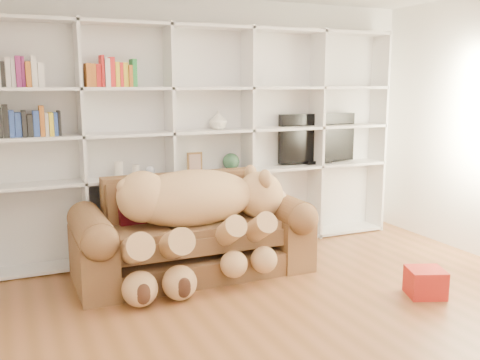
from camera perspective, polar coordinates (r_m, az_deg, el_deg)
name	(u,v)px	position (r m, az deg, el deg)	size (l,w,h in m)	color
floor	(325,338)	(4.04, 9.11, -16.31)	(5.00, 5.00, 0.00)	brown
wall_back	(203,125)	(5.88, -3.92, 5.87)	(5.00, 0.02, 2.70)	white
bookshelf	(187,131)	(5.68, -5.72, 5.24)	(4.43, 0.35, 2.40)	white
sofa	(192,237)	(5.16, -5.13, -6.12)	(2.19, 0.95, 0.92)	brown
teddy_bear	(197,210)	(4.91, -4.65, -3.23)	(1.78, 0.94, 1.03)	tan
throw_pillow	(138,207)	(5.10, -10.82, -2.86)	(0.38, 0.12, 0.38)	maroon
gift_box	(425,282)	(4.93, 19.17, -10.28)	(0.30, 0.28, 0.24)	#B32017
tv	(317,139)	(6.37, 8.21, 4.36)	(0.99, 0.18, 0.59)	black
picture_frame	(195,162)	(5.68, -4.86, 1.93)	(0.16, 0.03, 0.21)	brown
green_vase	(231,162)	(5.84, -0.96, 1.98)	(0.19, 0.19, 0.19)	#2B5438
figurine_tall	(119,170)	(5.48, -12.81, 1.07)	(0.08, 0.08, 0.16)	silver
figurine_short	(136,171)	(5.52, -11.03, 0.99)	(0.07, 0.07, 0.12)	silver
snow_globe	(150,171)	(5.56, -9.55, 1.00)	(0.10, 0.10, 0.10)	silver
shelf_vase	(218,120)	(5.73, -2.35, 6.41)	(0.19, 0.19, 0.20)	silver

